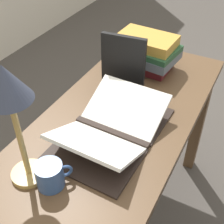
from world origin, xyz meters
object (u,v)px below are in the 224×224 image
(book_stack_tall, at_px, (146,52))
(reading_lamp, at_px, (9,97))
(open_book, at_px, (112,128))
(coffee_mug, at_px, (50,175))
(book_standing_upright, at_px, (123,63))

(book_stack_tall, distance_m, reading_lamp, 0.83)
(book_stack_tall, xyz_separation_m, reading_lamp, (-0.79, 0.07, 0.23))
(open_book, distance_m, book_stack_tall, 0.51)
(open_book, bearing_deg, book_stack_tall, 10.64)
(open_book, xyz_separation_m, coffee_mug, (-0.29, 0.06, 0.01))
(book_stack_tall, relative_size, coffee_mug, 3.08)
(open_book, distance_m, coffee_mug, 0.30)
(coffee_mug, bearing_deg, book_stack_tall, 1.33)
(book_stack_tall, height_order, reading_lamp, reading_lamp)
(book_standing_upright, xyz_separation_m, coffee_mug, (-0.58, -0.04, -0.08))
(book_standing_upright, height_order, coffee_mug, book_standing_upright)
(book_standing_upright, bearing_deg, reading_lamp, 169.21)
(open_book, relative_size, book_stack_tall, 1.58)
(book_standing_upright, relative_size, coffee_mug, 2.46)
(book_stack_tall, bearing_deg, book_standing_upright, 174.29)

